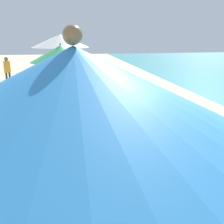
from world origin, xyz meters
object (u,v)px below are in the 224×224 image
lounger_farthest_shoreside (80,86)px  umbrella_nearest (77,142)px  beach_ball (110,83)px  umbrella_third (61,54)px  umbrella_second (52,77)px  lounger_second_shoreside (90,154)px  umbrella_farthest (60,41)px  lounger_farthest_inland (75,98)px  lounger_third_shoreside (78,106)px  lounger_second_inland (118,219)px  person_walking_near (7,69)px

lounger_farthest_shoreside → umbrella_nearest: bearing=80.5°
beach_ball → umbrella_third: bearing=-112.2°
umbrella_second → lounger_second_shoreside: 2.40m
umbrella_farthest → beach_ball: bearing=47.1°
lounger_farthest_shoreside → lounger_farthest_inland: lounger_farthest_shoreside is taller
umbrella_second → lounger_third_shoreside: (0.64, 5.48, -2.00)m
lounger_second_inland → person_walking_near: bearing=-63.2°
umbrella_nearest → umbrella_third: bearing=90.9°
lounger_farthest_inland → beach_ball: lounger_farthest_inland is taller
umbrella_nearest → beach_ball: (2.55, 14.41, -2.47)m
umbrella_farthest → person_walking_near: (-3.05, 3.48, -1.60)m
umbrella_third → lounger_farthest_inland: size_ratio=1.90×
lounger_second_shoreside → lounger_farthest_shoreside: size_ratio=1.07×
umbrella_third → umbrella_farthest: umbrella_farthest is taller
umbrella_nearest → umbrella_second: bearing=93.6°
umbrella_second → lounger_farthest_inland: bearing=85.1°
lounger_farthest_shoreside → beach_ball: 2.46m
lounger_second_shoreside → person_walking_near: bearing=-84.2°
lounger_second_inland → lounger_farthest_inland: size_ratio=1.11×
person_walking_near → beach_ball: bearing=-107.0°
umbrella_nearest → umbrella_third: 7.89m
lounger_farthest_shoreside → beach_ball: bearing=-144.0°
lounger_second_inland → lounger_third_shoreside: bearing=-78.3°
lounger_farthest_inland → person_walking_near: (-3.56, 4.57, 0.75)m
lounger_farthest_inland → umbrella_farthest: bearing=-68.5°
umbrella_nearest → person_walking_near: (-3.21, 14.98, -1.56)m
umbrella_nearest → umbrella_third: umbrella_nearest is taller
lounger_farthest_inland → person_walking_near: person_walking_near is taller
person_walking_near → beach_ball: (5.75, -0.58, -0.91)m
lounger_farthest_shoreside → lounger_second_shoreside: bearing=81.9°
umbrella_nearest → lounger_farthest_shoreside: bearing=86.7°
umbrella_third → lounger_farthest_shoreside: umbrella_third is taller
lounger_farthest_inland → beach_ball: 4.56m
lounger_third_shoreside → lounger_farthest_inland: bearing=-78.1°
lounger_second_shoreside → lounger_farthest_shoreside: lounger_farthest_shoreside is taller
lounger_third_shoreside → lounger_farthest_shoreside: lounger_farthest_shoreside is taller
lounger_second_inland → umbrella_farthest: umbrella_farthest is taller
umbrella_second → umbrella_farthest: umbrella_farthest is taller
lounger_second_shoreside → person_walking_near: 10.86m
umbrella_third → person_walking_near: size_ratio=1.56×
lounger_third_shoreside → beach_ball: size_ratio=5.64×
person_walking_near → umbrella_third: bearing=-167.8°
umbrella_second → person_walking_near: bearing=104.7°
lounger_second_shoreside → umbrella_third: 3.76m
umbrella_third → lounger_farthest_shoreside: (0.85, 4.88, -2.01)m
lounger_third_shoreside → person_walking_near: person_walking_near is taller
lounger_second_inland → person_walking_near: person_walking_near is taller
umbrella_second → person_walking_near: (-2.98, 11.33, -1.22)m
umbrella_second → person_walking_near: size_ratio=1.50×
lounger_farthest_shoreside → lounger_farthest_inland: bearing=74.6°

